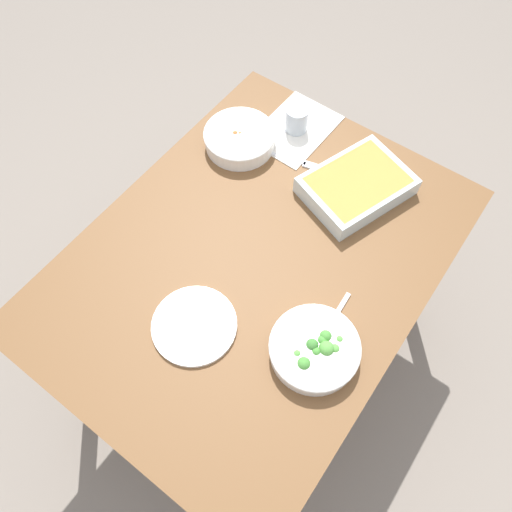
# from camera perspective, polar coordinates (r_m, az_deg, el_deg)

# --- Properties ---
(ground_plane) EXTENTS (6.00, 6.00, 0.00)m
(ground_plane) POSITION_cam_1_polar(r_m,az_deg,el_deg) (2.06, 0.00, -10.22)
(ground_plane) COLOR slate
(dining_table) EXTENTS (1.20, 0.90, 0.74)m
(dining_table) POSITION_cam_1_polar(r_m,az_deg,el_deg) (1.46, 0.00, -1.74)
(dining_table) COLOR brown
(dining_table) RESTS_ON ground_plane
(placemat) EXTENTS (0.28, 0.21, 0.00)m
(placemat) POSITION_cam_1_polar(r_m,az_deg,el_deg) (1.67, 4.57, 14.34)
(placemat) COLOR silver
(placemat) RESTS_ON dining_table
(stew_bowl) EXTENTS (0.23, 0.23, 0.06)m
(stew_bowl) POSITION_cam_1_polar(r_m,az_deg,el_deg) (1.60, -1.88, 13.38)
(stew_bowl) COLOR white
(stew_bowl) RESTS_ON dining_table
(broccoli_bowl) EXTENTS (0.23, 0.23, 0.07)m
(broccoli_bowl) POSITION_cam_1_polar(r_m,az_deg,el_deg) (1.25, 6.73, -10.54)
(broccoli_bowl) COLOR white
(broccoli_bowl) RESTS_ON dining_table
(baking_dish) EXTENTS (0.36, 0.31, 0.06)m
(baking_dish) POSITION_cam_1_polar(r_m,az_deg,el_deg) (1.50, 11.48, 7.97)
(baking_dish) COLOR silver
(baking_dish) RESTS_ON dining_table
(drink_cup) EXTENTS (0.07, 0.07, 0.08)m
(drink_cup) POSITION_cam_1_polar(r_m,az_deg,el_deg) (1.64, 4.66, 15.22)
(drink_cup) COLOR #B2BCC6
(drink_cup) RESTS_ON dining_table
(side_plate) EXTENTS (0.22, 0.22, 0.01)m
(side_plate) POSITION_cam_1_polar(r_m,az_deg,el_deg) (1.29, -7.09, -7.90)
(side_plate) COLOR white
(side_plate) RESTS_ON dining_table
(spoon_by_stew) EXTENTS (0.17, 0.07, 0.01)m
(spoon_by_stew) POSITION_cam_1_polar(r_m,az_deg,el_deg) (1.67, 2.09, 14.69)
(spoon_by_stew) COLOR silver
(spoon_by_stew) RESTS_ON dining_table
(spoon_by_broccoli) EXTENTS (0.18, 0.03, 0.01)m
(spoon_by_broccoli) POSITION_cam_1_polar(r_m,az_deg,el_deg) (1.30, 8.31, -8.07)
(spoon_by_broccoli) COLOR silver
(spoon_by_broccoli) RESTS_ON dining_table
(spoon_spare) EXTENTS (0.16, 0.11, 0.01)m
(spoon_spare) POSITION_cam_1_polar(r_m,az_deg,el_deg) (1.65, 3.17, 14.02)
(spoon_spare) COLOR silver
(spoon_spare) RESTS_ON dining_table
(fork_on_table) EXTENTS (0.06, 0.18, 0.01)m
(fork_on_table) POSITION_cam_1_polar(r_m,az_deg,el_deg) (1.58, 4.41, 10.85)
(fork_on_table) COLOR silver
(fork_on_table) RESTS_ON dining_table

